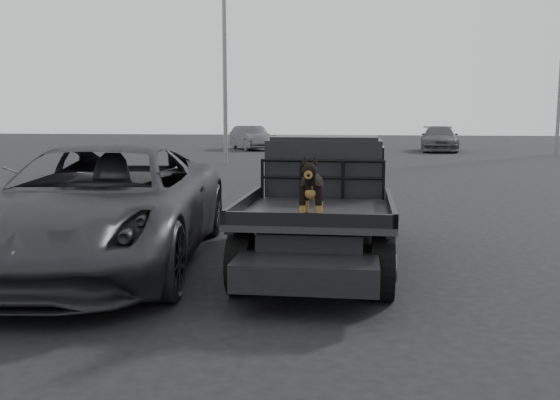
# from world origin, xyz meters

# --- Properties ---
(ground) EXTENTS (120.00, 120.00, 0.00)m
(ground) POSITION_xyz_m (0.00, 0.00, 0.00)
(ground) COLOR black
(ground) RESTS_ON ground
(flatbed_ute) EXTENTS (2.00, 5.40, 0.92)m
(flatbed_ute) POSITION_xyz_m (-0.41, 1.75, 0.46)
(flatbed_ute) COLOR black
(flatbed_ute) RESTS_ON ground
(ute_cab) EXTENTS (1.72, 1.30, 0.88)m
(ute_cab) POSITION_xyz_m (-0.41, 2.70, 1.36)
(ute_cab) COLOR black
(ute_cab) RESTS_ON flatbed_ute
(headache_rack) EXTENTS (1.80, 0.08, 0.55)m
(headache_rack) POSITION_xyz_m (-0.41, 1.95, 1.20)
(headache_rack) COLOR black
(headache_rack) RESTS_ON flatbed_ute
(dog) EXTENTS (0.32, 0.60, 0.74)m
(dog) POSITION_xyz_m (-0.38, -0.14, 1.29)
(dog) COLOR black
(dog) RESTS_ON flatbed_ute
(parked_suv) EXTENTS (3.53, 6.45, 1.71)m
(parked_suv) POSITION_xyz_m (-3.47, 1.26, 0.86)
(parked_suv) COLOR #2D2D33
(parked_suv) RESTS_ON ground
(distant_car_a) EXTENTS (3.44, 4.63, 1.46)m
(distant_car_a) POSITION_xyz_m (-6.70, 30.86, 0.73)
(distant_car_a) COLOR #46464B
(distant_car_a) RESTS_ON ground
(distant_car_b) EXTENTS (2.40, 5.18, 1.47)m
(distant_car_b) POSITION_xyz_m (4.59, 30.63, 0.73)
(distant_car_b) COLOR #4A4A4F
(distant_car_b) RESTS_ON ground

